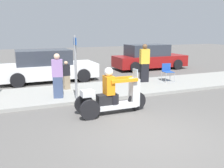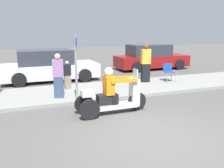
# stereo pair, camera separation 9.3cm
# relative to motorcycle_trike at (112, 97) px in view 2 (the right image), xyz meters

# --- Properties ---
(ground_plane) EXTENTS (60.00, 60.00, 0.00)m
(ground_plane) POSITION_rel_motorcycle_trike_xyz_m (0.27, -1.95, -0.51)
(ground_plane) COLOR #565451
(sidewalk_strip) EXTENTS (28.00, 2.80, 0.12)m
(sidewalk_strip) POSITION_rel_motorcycle_trike_xyz_m (0.27, 2.65, -0.45)
(sidewalk_strip) COLOR gray
(sidewalk_strip) RESTS_ON ground
(motorcycle_trike) EXTENTS (2.23, 0.68, 1.42)m
(motorcycle_trike) POSITION_rel_motorcycle_trike_xyz_m (0.00, 0.00, 0.00)
(motorcycle_trike) COLOR black
(motorcycle_trike) RESTS_ON ground
(spectator_mid_group) EXTENTS (0.30, 0.21, 1.15)m
(spectator_mid_group) POSITION_rel_motorcycle_trike_xyz_m (-0.70, 3.13, 0.16)
(spectator_mid_group) COLOR gray
(spectator_mid_group) RESTS_ON sidewalk_strip
(spectator_end_of_line) EXTENTS (0.45, 0.31, 1.74)m
(spectator_end_of_line) POSITION_rel_motorcycle_trike_xyz_m (2.94, 3.24, 0.45)
(spectator_end_of_line) COLOR black
(spectator_end_of_line) RESTS_ON sidewalk_strip
(spectator_with_child) EXTENTS (0.41, 0.30, 1.57)m
(spectator_with_child) POSITION_rel_motorcycle_trike_xyz_m (-1.25, 1.96, 0.37)
(spectator_with_child) COLOR #38476B
(spectator_with_child) RESTS_ON sidewalk_strip
(folding_chair_set_back) EXTENTS (0.52, 0.52, 0.82)m
(folding_chair_set_back) POSITION_rel_motorcycle_trike_xyz_m (4.03, 2.99, 0.11)
(folding_chair_set_back) COLOR #A5A8AD
(folding_chair_set_back) RESTS_ON sidewalk_strip
(parked_car_lot_far) EXTENTS (4.62, 2.09, 1.54)m
(parked_car_lot_far) POSITION_rel_motorcycle_trike_xyz_m (-1.09, 5.75, 0.21)
(parked_car_lot_far) COLOR silver
(parked_car_lot_far) RESTS_ON ground
(parked_car_lot_left) EXTENTS (4.67, 1.94, 1.57)m
(parked_car_lot_left) POSITION_rel_motorcycle_trike_xyz_m (5.48, 7.13, 0.22)
(parked_car_lot_left) COLOR maroon
(parked_car_lot_left) RESTS_ON ground
(street_sign) EXTENTS (0.08, 0.36, 2.20)m
(street_sign) POSITION_rel_motorcycle_trike_xyz_m (-0.71, 1.50, 0.81)
(street_sign) COLOR gray
(street_sign) RESTS_ON sidewalk_strip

